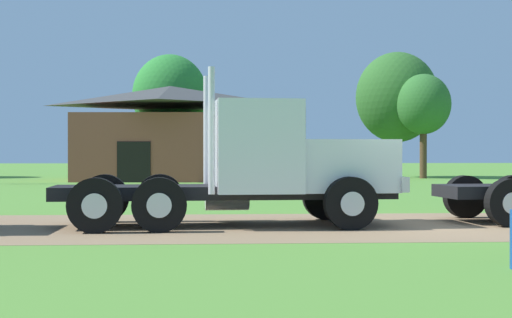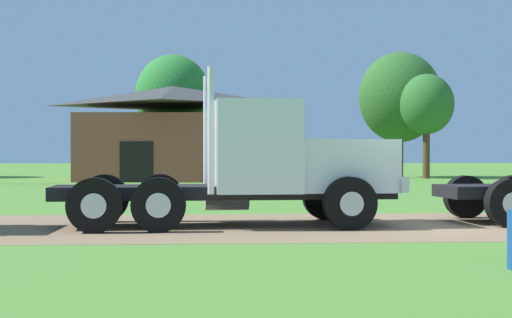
% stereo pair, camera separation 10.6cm
% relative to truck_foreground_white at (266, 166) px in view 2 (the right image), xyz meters
% --- Properties ---
extents(ground_plane, '(200.00, 200.00, 0.00)m').
position_rel_truck_foreground_white_xyz_m(ground_plane, '(3.08, -0.19, -1.29)').
color(ground_plane, '#548A33').
extents(dirt_track, '(120.00, 6.28, 0.01)m').
position_rel_truck_foreground_white_xyz_m(dirt_track, '(3.08, -0.19, -1.28)').
color(dirt_track, '#8B6F50').
rests_on(dirt_track, ground_plane).
extents(truck_foreground_white, '(7.51, 3.07, 3.33)m').
position_rel_truck_foreground_white_xyz_m(truck_foreground_white, '(0.00, 0.00, 0.00)').
color(truck_foreground_white, black).
rests_on(truck_foreground_white, ground_plane).
extents(shed_building, '(11.08, 8.75, 5.51)m').
position_rel_truck_foreground_white_xyz_m(shed_building, '(-3.61, 27.95, 1.37)').
color(shed_building, brown).
rests_on(shed_building, ground_plane).
extents(tree_mid, '(4.92, 4.92, 8.05)m').
position_rel_truck_foreground_white_xyz_m(tree_mid, '(-3.92, 33.19, 4.04)').
color(tree_mid, '#513823').
rests_on(tree_mid, ground_plane).
extents(tree_right, '(3.40, 3.40, 6.49)m').
position_rel_truck_foreground_white_xyz_m(tree_right, '(11.94, 29.55, 3.28)').
color(tree_right, '#513823').
rests_on(tree_right, ground_plane).
extents(tree_far_right, '(5.34, 5.34, 8.15)m').
position_rel_truck_foreground_white_xyz_m(tree_far_right, '(10.88, 31.95, 3.92)').
color(tree_far_right, '#513823').
rests_on(tree_far_right, ground_plane).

